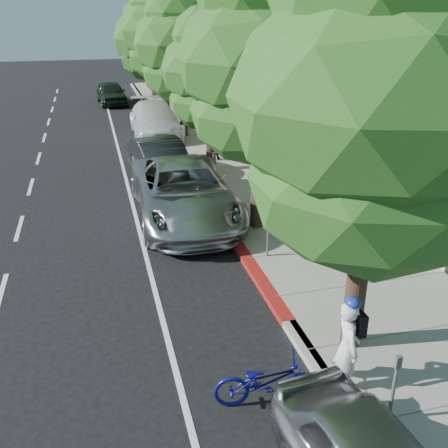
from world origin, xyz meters
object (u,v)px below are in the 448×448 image
object	(u,v)px
street_tree_4	(163,32)
bicycle	(266,381)
white_pickup	(155,120)
street_tree_0	(379,104)
street_tree_2	(210,71)
pedestrian	(210,139)
cyclist	(347,347)
dark_sedan	(161,162)
street_tree_1	(261,62)
street_tree_5	(151,40)
street_tree_3	(182,45)
dark_suv_far	(111,93)
silver_suv	(184,192)

from	to	relation	value
street_tree_4	bicycle	bearing A→B (deg)	-94.86
bicycle	street_tree_4	bearing A→B (deg)	3.83
bicycle	white_pickup	world-z (taller)	white_pickup
street_tree_0	bicycle	bearing A→B (deg)	-154.80
street_tree_2	pedestrian	bearing A→B (deg)	77.87
street_tree_4	white_pickup	world-z (taller)	street_tree_4
bicycle	cyclist	bearing A→B (deg)	-81.31
dark_sedan	pedestrian	size ratio (longest dim) A/B	2.74
dark_sedan	street_tree_1	bearing A→B (deg)	-75.47
street_tree_4	pedestrian	distance (m)	11.34
cyclist	pedestrian	xyz separation A→B (m)	(0.94, 14.35, 0.14)
street_tree_5	street_tree_4	bearing A→B (deg)	-90.00
street_tree_3	white_pickup	distance (m)	4.03
street_tree_5	white_pickup	xyz separation A→B (m)	(-1.40, -11.30, -3.29)
street_tree_3	pedestrian	distance (m)	5.85
street_tree_1	street_tree_3	world-z (taller)	street_tree_1
street_tree_2	dark_suv_far	world-z (taller)	street_tree_2
dark_sedan	white_pickup	bearing A→B (deg)	77.09
street_tree_2	cyclist	xyz separation A→B (m)	(-0.65, -13.00, -3.14)
street_tree_1	silver_suv	distance (m)	4.74
street_tree_3	bicycle	size ratio (longest dim) A/B	4.13
street_tree_2	street_tree_3	bearing A→B (deg)	90.00
street_tree_5	cyclist	distance (m)	31.18
dark_sedan	white_pickup	size ratio (longest dim) A/B	0.81
dark_suv_far	pedestrian	distance (m)	16.09
street_tree_1	street_tree_4	distance (m)	18.00
street_tree_4	street_tree_2	bearing A→B (deg)	-90.00
dark_suv_far	street_tree_2	bearing A→B (deg)	-84.39
bicycle	dark_suv_far	bearing A→B (deg)	10.55
street_tree_1	cyclist	xyz separation A→B (m)	(-0.65, -7.00, -4.05)
street_tree_0	street_tree_1	xyz separation A→B (m)	(0.00, 6.00, 0.07)
street_tree_5	white_pickup	distance (m)	11.85
street_tree_4	cyclist	bearing A→B (deg)	-91.49
street_tree_0	street_tree_1	bearing A→B (deg)	90.00
street_tree_0	dark_sedan	size ratio (longest dim) A/B	1.63
dark_suv_far	pedestrian	bearing A→B (deg)	-82.51
street_tree_3	street_tree_4	distance (m)	6.01
street_tree_0	dark_suv_far	xyz separation A→B (m)	(-3.10, 29.07, -4.11)
street_tree_1	street_tree_5	distance (m)	24.01
street_tree_3	cyclist	world-z (taller)	street_tree_3
street_tree_0	pedestrian	xyz separation A→B (m)	(0.29, 13.35, -3.83)
street_tree_4	street_tree_0	bearing A→B (deg)	-90.00
cyclist	pedestrian	size ratio (longest dim) A/B	1.01
street_tree_4	pedestrian	xyz separation A→B (m)	(0.29, -10.65, -3.90)
bicycle	dark_sedan	world-z (taller)	dark_sedan
street_tree_1	white_pickup	distance (m)	13.42
dark_sedan	street_tree_5	bearing A→B (deg)	76.26
silver_suv	bicycle	bearing A→B (deg)	-90.08
street_tree_1	street_tree_5	xyz separation A→B (m)	(-0.00, 24.00, -0.78)
silver_suv	street_tree_2	bearing A→B (deg)	67.49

